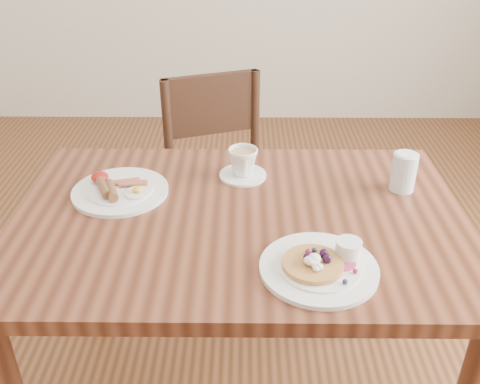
# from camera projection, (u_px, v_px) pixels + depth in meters

# --- Properties ---
(dining_table) EXTENTS (1.20, 0.80, 0.75)m
(dining_table) POSITION_uv_depth(u_px,v_px,m) (240.00, 245.00, 1.46)
(dining_table) COLOR brown
(dining_table) RESTS_ON ground
(chair_far) EXTENTS (0.54, 0.54, 0.88)m
(chair_far) POSITION_uv_depth(u_px,v_px,m) (222.00, 180.00, 2.10)
(chair_far) COLOR #331D12
(chair_far) RESTS_ON ground
(pancake_plate) EXTENTS (0.27, 0.27, 0.06)m
(pancake_plate) POSITION_uv_depth(u_px,v_px,m) (321.00, 265.00, 1.21)
(pancake_plate) COLOR white
(pancake_plate) RESTS_ON dining_table
(breakfast_plate) EXTENTS (0.27, 0.27, 0.04)m
(breakfast_plate) POSITION_uv_depth(u_px,v_px,m) (119.00, 190.00, 1.50)
(breakfast_plate) COLOR white
(breakfast_plate) RESTS_ON dining_table
(teacup_saucer) EXTENTS (0.14, 0.14, 0.09)m
(teacup_saucer) POSITION_uv_depth(u_px,v_px,m) (243.00, 164.00, 1.58)
(teacup_saucer) COLOR white
(teacup_saucer) RESTS_ON dining_table
(water_glass) EXTENTS (0.07, 0.07, 0.11)m
(water_glass) POSITION_uv_depth(u_px,v_px,m) (404.00, 172.00, 1.50)
(water_glass) COLOR silver
(water_glass) RESTS_ON dining_table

